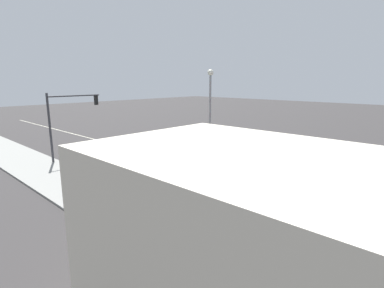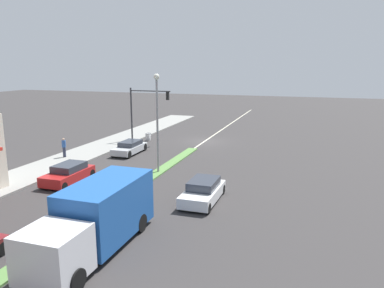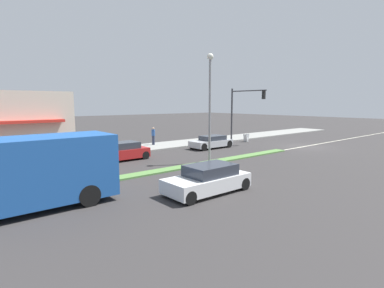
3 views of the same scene
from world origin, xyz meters
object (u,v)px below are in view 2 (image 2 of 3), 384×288
object	(u,v)px
warning_aframe_sign	(148,137)
delivery_truck	(97,217)
traffic_signal_main	(143,105)
van_white	(203,191)
sedan_silver	(130,148)
pedestrian	(64,147)
hatchback_red	(68,174)
street_lamp	(157,111)

from	to	relation	value
warning_aframe_sign	delivery_truck	size ratio (longest dim) A/B	0.11
traffic_signal_main	delivery_truck	size ratio (longest dim) A/B	0.75
van_white	sedan_silver	bearing A→B (deg)	-44.12
pedestrian	hatchback_red	bearing A→B (deg)	128.86
street_lamp	van_white	size ratio (longest dim) A/B	1.76
delivery_truck	sedan_silver	xyz separation A→B (m)	(7.20, -16.85, -0.89)
pedestrian	hatchback_red	world-z (taller)	pedestrian
traffic_signal_main	pedestrian	size ratio (longest dim) A/B	3.28
van_white	traffic_signal_main	bearing A→B (deg)	-53.73
street_lamp	hatchback_red	world-z (taller)	street_lamp
traffic_signal_main	hatchback_red	size ratio (longest dim) A/B	1.39
traffic_signal_main	street_lamp	bearing A→B (deg)	120.51
traffic_signal_main	pedestrian	distance (m)	9.96
warning_aframe_sign	van_white	world-z (taller)	van_white
street_lamp	warning_aframe_sign	size ratio (longest dim) A/B	8.80
pedestrian	warning_aframe_sign	size ratio (longest dim) A/B	2.04
hatchback_red	van_white	size ratio (longest dim) A/B	0.96
warning_aframe_sign	sedan_silver	size ratio (longest dim) A/B	0.20
van_white	street_lamp	bearing A→B (deg)	-43.63
pedestrian	van_white	xyz separation A→B (m)	(-14.64, 6.30, -0.39)
sedan_silver	van_white	size ratio (longest dim) A/B	0.98
van_white	delivery_truck	bearing A→B (deg)	68.62
hatchback_red	van_white	xyz separation A→B (m)	(-10.00, 0.54, -0.01)
delivery_truck	sedan_silver	size ratio (longest dim) A/B	1.82
delivery_truck	hatchback_red	size ratio (longest dim) A/B	1.86
traffic_signal_main	warning_aframe_sign	distance (m)	3.53
pedestrian	hatchback_red	distance (m)	7.41
hatchback_red	traffic_signal_main	bearing A→B (deg)	-85.60
traffic_signal_main	street_lamp	distance (m)	12.09
pedestrian	traffic_signal_main	bearing A→B (deg)	-111.64
pedestrian	street_lamp	bearing A→B (deg)	170.99
street_lamp	warning_aframe_sign	xyz separation A→B (m)	(5.94, -11.00, -4.35)
delivery_truck	hatchback_red	distance (m)	10.57
traffic_signal_main	pedestrian	xyz separation A→B (m)	(3.52, 8.86, -2.88)
warning_aframe_sign	hatchback_red	bearing A→B (deg)	93.51
hatchback_red	van_white	bearing A→B (deg)	176.93
pedestrian	warning_aframe_sign	world-z (taller)	pedestrian
hatchback_red	van_white	world-z (taller)	hatchback_red
traffic_signal_main	delivery_truck	xyz separation A→B (m)	(-8.32, 22.31, -2.43)
warning_aframe_sign	sedan_silver	xyz separation A→B (m)	(-0.94, 6.07, 0.15)
traffic_signal_main	delivery_truck	bearing A→B (deg)	110.46
pedestrian	van_white	distance (m)	15.94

